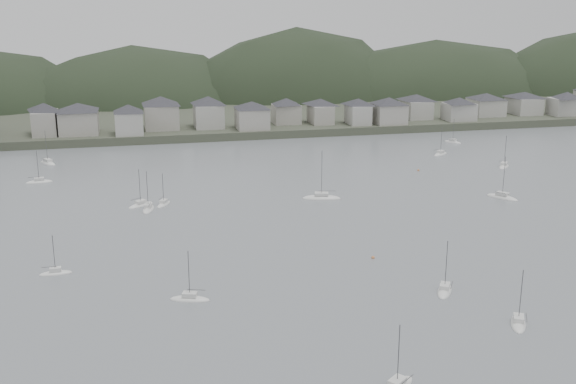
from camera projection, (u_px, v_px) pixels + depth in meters
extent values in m
plane|color=slate|center=(414.00, 378.00, 92.21)|extent=(900.00, 900.00, 0.00)
cube|color=#383D2D|center=(195.00, 95.00, 368.86)|extent=(900.00, 250.00, 3.00)
ellipsoid|color=black|center=(136.00, 125.00, 344.03)|extent=(132.08, 90.41, 79.74)
ellipsoid|color=black|center=(296.00, 124.00, 362.99)|extent=(133.88, 88.37, 101.41)
ellipsoid|color=black|center=(432.00, 116.00, 374.14)|extent=(165.81, 81.78, 82.55)
cube|color=#9B988E|center=(45.00, 123.00, 246.93)|extent=(8.34, 12.91, 8.59)
pyramid|color=#2C2C31|center=(44.00, 107.00, 245.40)|extent=(15.78, 15.78, 3.01)
cube|color=#9B988E|center=(79.00, 122.00, 248.92)|extent=(13.68, 13.35, 8.36)
pyramid|color=#2C2C31|center=(78.00, 107.00, 247.43)|extent=(20.07, 20.07, 2.93)
cube|color=#ABAAA1|center=(129.00, 123.00, 247.86)|extent=(9.78, 10.20, 8.08)
pyramid|color=#2C2C31|center=(128.00, 108.00, 246.42)|extent=(14.83, 14.83, 2.83)
cube|color=#9B988E|center=(161.00, 117.00, 259.41)|extent=(12.59, 13.33, 9.09)
pyramid|color=#2C2C31|center=(161.00, 100.00, 257.79)|extent=(19.24, 19.24, 3.18)
cube|color=#ABAAA1|center=(209.00, 116.00, 261.88)|extent=(10.74, 12.17, 8.87)
pyramid|color=#2C2C31|center=(208.00, 100.00, 260.30)|extent=(17.01, 17.01, 3.10)
cube|color=#9B988E|center=(252.00, 119.00, 259.30)|extent=(11.63, 12.09, 7.69)
pyramid|color=#2C2C31|center=(252.00, 105.00, 257.93)|extent=(17.61, 17.61, 2.69)
cube|color=#9B988E|center=(286.00, 114.00, 270.83)|extent=(10.37, 9.35, 7.44)
pyramid|color=#2C2C31|center=(286.00, 101.00, 269.50)|extent=(14.65, 14.65, 2.60)
cube|color=#9B988E|center=(320.00, 114.00, 271.53)|extent=(8.24, 12.20, 7.22)
pyramid|color=#2C2C31|center=(321.00, 102.00, 270.25)|extent=(15.17, 15.17, 2.53)
cube|color=#ABAAA1|center=(358.00, 115.00, 269.62)|extent=(8.06, 10.91, 7.46)
pyramid|color=#2C2C31|center=(358.00, 102.00, 268.28)|extent=(14.08, 14.08, 2.61)
cube|color=#9B988E|center=(389.00, 114.00, 270.89)|extent=(11.73, 11.78, 7.66)
pyramid|color=#2C2C31|center=(389.00, 101.00, 269.52)|extent=(17.46, 17.46, 2.68)
cube|color=#ABAAA1|center=(416.00, 109.00, 283.65)|extent=(10.19, 13.02, 7.33)
pyramid|color=#2C2C31|center=(417.00, 97.00, 282.34)|extent=(17.23, 17.23, 2.57)
cube|color=#ABAAA1|center=(459.00, 112.00, 278.67)|extent=(11.70, 9.81, 6.88)
pyramid|color=#2C2C31|center=(460.00, 100.00, 277.44)|extent=(15.97, 15.97, 2.41)
cube|color=#ABAAA1|center=(486.00, 107.00, 290.65)|extent=(12.83, 12.48, 7.00)
pyramid|color=#2C2C31|center=(487.00, 96.00, 289.40)|extent=(18.79, 18.79, 2.45)
cube|color=#ABAAA1|center=(524.00, 106.00, 295.16)|extent=(11.07, 13.50, 6.97)
pyramid|color=#2C2C31|center=(525.00, 95.00, 293.91)|extent=(18.25, 18.25, 2.44)
cube|color=#ABAAA1|center=(566.00, 107.00, 291.22)|extent=(13.75, 9.12, 7.34)
pyramid|color=#2C2C31|center=(567.00, 95.00, 289.91)|extent=(16.97, 16.97, 2.57)
ellipsoid|color=white|center=(502.00, 198.00, 177.92)|extent=(6.98, 8.84, 1.74)
cube|color=silver|center=(502.00, 194.00, 177.61)|extent=(3.24, 3.59, 0.70)
cylinder|color=#3F3F42|center=(504.00, 177.00, 176.44)|extent=(0.12, 0.12, 10.87)
cylinder|color=#3F3F42|center=(502.00, 193.00, 176.04)|extent=(2.17, 3.37, 0.10)
ellipsoid|color=white|center=(56.00, 274.00, 127.84)|extent=(6.04, 2.15, 1.19)
cube|color=silver|center=(55.00, 269.00, 127.60)|extent=(2.14, 1.40, 0.70)
cylinder|color=#3F3F42|center=(54.00, 254.00, 126.81)|extent=(0.12, 0.12, 7.47)
cylinder|color=#3F3F42|center=(49.00, 267.00, 127.26)|extent=(2.69, 0.21, 0.10)
cube|color=silver|center=(397.00, 381.00, 89.48)|extent=(2.94, 2.78, 0.70)
cylinder|color=#3F3F42|center=(398.00, 356.00, 88.53)|extent=(0.12, 0.12, 8.95)
cylinder|color=#3F3F42|center=(407.00, 380.00, 88.82)|extent=(2.60, 2.06, 0.10)
ellipsoid|color=white|center=(518.00, 324.00, 107.80)|extent=(5.46, 7.35, 1.43)
cube|color=silver|center=(519.00, 318.00, 107.54)|extent=(2.59, 2.95, 0.70)
cylinder|color=#3F3F42|center=(521.00, 297.00, 106.58)|extent=(0.12, 0.12, 8.92)
cylinder|color=#3F3F42|center=(527.00, 317.00, 106.47)|extent=(1.65, 2.86, 0.10)
ellipsoid|color=white|center=(445.00, 291.00, 120.05)|extent=(5.92, 7.49, 1.47)
cube|color=silver|center=(445.00, 286.00, 119.78)|extent=(2.75, 3.05, 0.70)
cylinder|color=#3F3F42|center=(446.00, 266.00, 118.79)|extent=(0.12, 0.12, 9.21)
cylinder|color=#3F3F42|center=(452.00, 285.00, 118.73)|extent=(1.85, 2.86, 0.10)
ellipsoid|color=white|center=(141.00, 206.00, 171.15)|extent=(7.27, 6.32, 1.47)
cube|color=silver|center=(141.00, 202.00, 170.87)|extent=(3.03, 2.84, 0.70)
cylinder|color=#3F3F42|center=(140.00, 187.00, 169.89)|extent=(0.12, 0.12, 9.19)
cylinder|color=#3F3F42|center=(136.00, 199.00, 171.25)|extent=(2.69, 2.08, 0.10)
ellipsoid|color=white|center=(164.00, 205.00, 171.96)|extent=(4.79, 6.55, 1.27)
cube|color=silver|center=(164.00, 201.00, 171.71)|extent=(2.28, 2.61, 0.70)
cylinder|color=#3F3F42|center=(163.00, 189.00, 170.87)|extent=(0.12, 0.12, 7.93)
cylinder|color=#3F3F42|center=(161.00, 198.00, 172.39)|extent=(1.44, 2.56, 0.10)
ellipsoid|color=white|center=(190.00, 300.00, 116.59)|extent=(7.29, 4.34, 1.39)
cube|color=silver|center=(190.00, 294.00, 116.33)|extent=(2.79, 2.23, 0.70)
cylinder|color=#3F3F42|center=(189.00, 275.00, 115.40)|extent=(0.12, 0.12, 8.68)
cylinder|color=#3F3F42|center=(196.00, 290.00, 116.82)|extent=(2.99, 1.10, 0.10)
ellipsoid|color=white|center=(440.00, 154.00, 229.51)|extent=(7.29, 5.98, 1.45)
cube|color=silver|center=(441.00, 151.00, 229.24)|extent=(2.99, 2.74, 0.70)
cylinder|color=#3F3F42|center=(441.00, 141.00, 228.27)|extent=(0.12, 0.12, 9.05)
cylinder|color=#3F3F42|center=(437.00, 150.00, 229.54)|extent=(2.75, 1.91, 0.10)
ellipsoid|color=white|center=(453.00, 142.00, 249.50)|extent=(5.42, 6.98, 1.37)
cube|color=silver|center=(453.00, 140.00, 249.24)|extent=(2.53, 2.82, 0.70)
cylinder|color=#3F3F42|center=(453.00, 130.00, 248.33)|extent=(0.12, 0.12, 8.54)
cylinder|color=#3F3F42|center=(453.00, 139.00, 247.96)|extent=(1.68, 2.68, 0.10)
ellipsoid|color=white|center=(48.00, 163.00, 216.44)|extent=(6.62, 8.37, 1.65)
cube|color=silver|center=(48.00, 160.00, 216.14)|extent=(3.07, 3.40, 0.70)
cylinder|color=#3F3F42|center=(46.00, 147.00, 215.03)|extent=(0.12, 0.12, 10.29)
cylinder|color=#3F3F42|center=(44.00, 159.00, 214.64)|extent=(2.06, 3.19, 0.10)
ellipsoid|color=white|center=(321.00, 199.00, 177.32)|extent=(10.47, 5.58, 2.00)
cube|color=silver|center=(322.00, 194.00, 176.97)|extent=(3.93, 3.00, 0.70)
cylinder|color=#3F3F42|center=(322.00, 175.00, 175.63)|extent=(0.12, 0.12, 12.49)
cylinder|color=#3F3F42|center=(328.00, 191.00, 177.63)|extent=(4.38, 1.21, 0.10)
ellipsoid|color=white|center=(39.00, 182.00, 193.45)|extent=(7.51, 3.16, 1.46)
cube|color=silver|center=(39.00, 179.00, 193.18)|extent=(2.72, 1.89, 0.70)
cylinder|color=#3F3F42|center=(38.00, 166.00, 192.20)|extent=(0.12, 0.12, 9.12)
cylinder|color=#3F3F42|center=(34.00, 177.00, 192.89)|extent=(3.27, 0.48, 0.10)
ellipsoid|color=white|center=(148.00, 209.00, 167.93)|extent=(4.03, 8.00, 1.53)
cube|color=silver|center=(148.00, 205.00, 167.65)|extent=(2.22, 2.98, 0.70)
cylinder|color=#3F3F42|center=(147.00, 190.00, 166.62)|extent=(0.12, 0.12, 9.57)
cylinder|color=#3F3F42|center=(149.00, 205.00, 166.30)|extent=(0.83, 3.39, 0.10)
ellipsoid|color=white|center=(504.00, 167.00, 212.12)|extent=(6.94, 7.31, 1.53)
cube|color=silver|center=(504.00, 163.00, 211.84)|extent=(3.04, 3.11, 0.70)
cylinder|color=#3F3F42|center=(505.00, 151.00, 210.82)|extent=(0.12, 0.12, 9.55)
cylinder|color=#3F3F42|center=(500.00, 161.00, 212.45)|extent=(2.38, 2.62, 0.10)
sphere|color=#CA7943|center=(373.00, 258.00, 135.74)|extent=(0.70, 0.70, 0.70)
sphere|color=#CA7943|center=(418.00, 170.00, 207.22)|extent=(0.70, 0.70, 0.70)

